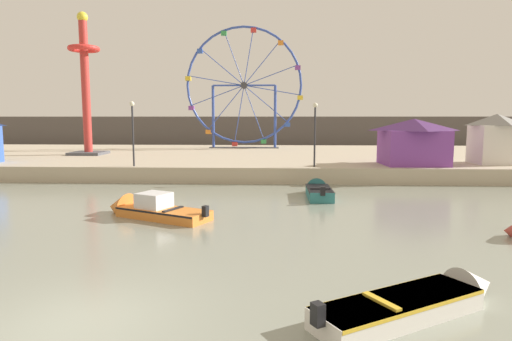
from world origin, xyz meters
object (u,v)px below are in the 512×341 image
(carnival_booth_purple_stall, at_px, (413,141))
(promenade_lamp_far, at_px, (133,125))
(promenade_lamp_near, at_px, (315,125))
(motorboat_teal_painted, at_px, (318,191))
(drop_tower_red_tower, at_px, (85,84))
(ferris_wheel_blue_frame, at_px, (244,87))
(carnival_booth_white_ticket, at_px, (496,138))
(motorboat_orange_hull, at_px, (146,209))
(motorboat_white_red_stripe, at_px, (426,300))

(carnival_booth_purple_stall, distance_m, promenade_lamp_far, 18.92)
(carnival_booth_purple_stall, height_order, promenade_lamp_near, promenade_lamp_near)
(promenade_lamp_near, relative_size, promenade_lamp_far, 0.98)
(motorboat_teal_painted, relative_size, drop_tower_red_tower, 0.34)
(motorboat_teal_painted, distance_m, ferris_wheel_blue_frame, 24.35)
(ferris_wheel_blue_frame, xyz_separation_m, carnival_booth_white_ticket, (18.71, -15.04, -4.54))
(carnival_booth_white_ticket, bearing_deg, drop_tower_red_tower, 168.09)
(motorboat_orange_hull, distance_m, motorboat_teal_painted, 9.53)
(carnival_booth_purple_stall, bearing_deg, carnival_booth_white_ticket, 8.13)
(motorboat_teal_painted, height_order, drop_tower_red_tower, drop_tower_red_tower)
(motorboat_orange_hull, height_order, drop_tower_red_tower, drop_tower_red_tower)
(motorboat_white_red_stripe, xyz_separation_m, promenade_lamp_near, (-0.83, 19.15, 3.50))
(promenade_lamp_near, bearing_deg, promenade_lamp_far, -179.48)
(promenade_lamp_near, xyz_separation_m, promenade_lamp_far, (-11.97, -0.11, 0.06))
(carnival_booth_white_ticket, bearing_deg, promenade_lamp_far, -174.64)
(motorboat_white_red_stripe, relative_size, ferris_wheel_blue_frame, 0.39)
(drop_tower_red_tower, relative_size, carnival_booth_purple_stall, 2.66)
(carnival_booth_purple_stall, xyz_separation_m, carnival_booth_white_ticket, (5.97, 1.02, 0.17))
(ferris_wheel_blue_frame, bearing_deg, motorboat_orange_hull, -94.68)
(carnival_booth_purple_stall, bearing_deg, promenade_lamp_near, -168.53)
(ferris_wheel_blue_frame, distance_m, carnival_booth_white_ticket, 24.44)
(promenade_lamp_near, height_order, promenade_lamp_far, promenade_lamp_far)
(motorboat_white_red_stripe, height_order, motorboat_teal_painted, motorboat_teal_painted)
(drop_tower_red_tower, xyz_separation_m, carnival_booth_white_ticket, (31.74, -6.18, -4.25))
(drop_tower_red_tower, bearing_deg, motorboat_orange_hull, -60.42)
(motorboat_white_red_stripe, height_order, promenade_lamp_near, promenade_lamp_near)
(promenade_lamp_near, distance_m, promenade_lamp_far, 11.97)
(motorboat_teal_painted, distance_m, carnival_booth_white_ticket, 15.26)
(motorboat_white_red_stripe, relative_size, carnival_booth_purple_stall, 1.09)
(carnival_booth_purple_stall, distance_m, promenade_lamp_near, 7.10)
(carnival_booth_white_ticket, relative_size, promenade_lamp_far, 0.81)
(drop_tower_red_tower, xyz_separation_m, promenade_lamp_near, (18.93, -8.79, -3.34))
(motorboat_teal_painted, xyz_separation_m, promenade_lamp_near, (0.21, 4.94, 3.46))
(ferris_wheel_blue_frame, bearing_deg, promenade_lamp_near, -71.51)
(ferris_wheel_blue_frame, bearing_deg, promenade_lamp_far, -108.88)
(drop_tower_red_tower, height_order, promenade_lamp_far, drop_tower_red_tower)
(drop_tower_red_tower, bearing_deg, promenade_lamp_far, -51.99)
(motorboat_orange_hull, bearing_deg, promenade_lamp_near, -103.00)
(drop_tower_red_tower, distance_m, promenade_lamp_far, 11.76)
(promenade_lamp_far, bearing_deg, motorboat_white_red_stripe, -56.08)
(motorboat_orange_hull, relative_size, carnival_booth_purple_stall, 1.17)
(motorboat_white_red_stripe, height_order, promenade_lamp_far, promenade_lamp_far)
(ferris_wheel_blue_frame, relative_size, carnival_booth_white_ticket, 3.64)
(drop_tower_red_tower, height_order, promenade_lamp_near, drop_tower_red_tower)
(motorboat_white_red_stripe, bearing_deg, motorboat_teal_painted, 63.22)
(motorboat_teal_painted, height_order, carnival_booth_white_ticket, carnival_booth_white_ticket)
(motorboat_teal_painted, height_order, ferris_wheel_blue_frame, ferris_wheel_blue_frame)
(ferris_wheel_blue_frame, bearing_deg, drop_tower_red_tower, -145.79)
(carnival_booth_white_ticket, distance_m, promenade_lamp_near, 13.11)
(motorboat_teal_painted, bearing_deg, promenade_lamp_far, 67.41)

